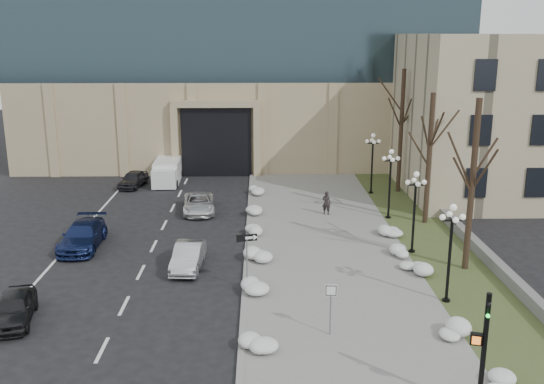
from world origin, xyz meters
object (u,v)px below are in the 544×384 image
Objects in this scene: car_e at (133,179)px; lamppost_c at (390,175)px; car_a at (14,308)px; car_c at (83,236)px; pedestrian at (326,203)px; one_way_sign at (250,244)px; lamppost_a at (451,240)px; box_truck at (167,172)px; lamppost_b at (415,201)px; lamppost_d at (372,155)px; car_d at (199,203)px; traffic_signal at (482,355)px; car_b at (188,256)px; keep_sign at (331,299)px.

car_e is 21.08m from lamppost_c.
car_c reaches higher than car_a.
one_way_sign reaches higher than pedestrian.
car_a is 19.35m from lamppost_a.
box_truck is 23.84m from lamppost_b.
pedestrian is at bearing -125.68° from lamppost_d.
lamppost_b is (4.07, -7.33, 2.15)m from pedestrian.
car_c is 1.11× the size of car_d.
lamppost_d is (18.83, 11.65, 2.34)m from car_c.
box_truck is at bearing 94.24° from one_way_sign.
car_e is 35.13m from traffic_signal.
car_b is 1.74× the size of keep_sign.
lamppost_a is (9.03, -1.73, 0.74)m from one_way_sign.
lamppost_d is at bearing 14.02° from car_d.
pedestrian is 0.57× the size of one_way_sign.
car_d is at bearing 171.54° from lamppost_c.
traffic_signal is 8.53m from lamppost_a.
lamppost_a is (5.72, 3.11, 1.38)m from keep_sign.
car_c reaches higher than car_b.
lamppost_c reaches higher than car_e.
one_way_sign is at bearing 87.06° from pedestrian.
pedestrian reaches higher than car_a.
car_b is 10.19m from keep_sign.
car_a is at bearing -132.35° from lamppost_d.
car_c is at bearing 144.88° from keep_sign.
lamppost_d reaches higher than car_e.
lamppost_d is at bearing 1.57° from car_e.
lamppost_c is (18.83, 5.15, 2.34)m from car_c.
lamppost_c is at bearing -35.59° from box_truck.
car_d is 0.95× the size of lamppost_b.
car_a is 1.67× the size of keep_sign.
car_c is 22.27m from lamppost_d.
traffic_signal is (14.80, -32.12, 1.24)m from box_truck.
lamppost_a is (1.49, 8.35, 0.95)m from traffic_signal.
one_way_sign is 19.95m from lamppost_d.
car_a is 9.35m from car_c.
lamppost_d is (1.49, 27.85, 0.95)m from traffic_signal.
pedestrian is at bearing 34.29° from car_a.
box_truck is at bearing 116.22° from keep_sign.
lamppost_a reaches higher than car_a.
keep_sign is (13.42, -1.60, 1.04)m from car_a.
keep_sign is (3.31, -4.83, -0.63)m from one_way_sign.
car_e is at bearing 130.31° from lamppost_a.
car_d is 0.95× the size of lamppost_a.
lamppost_a is at bearing -23.86° from car_c.
car_c is 15.93m from pedestrian.
car_a is 17.58m from car_d.
car_e is 0.80× the size of lamppost_b.
car_e is 2.36× the size of pedestrian.
car_b is at bearing 145.83° from traffic_signal.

